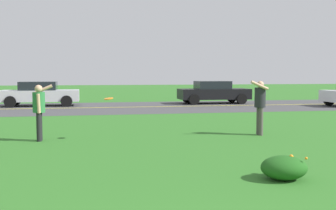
{
  "coord_description": "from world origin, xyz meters",
  "views": [
    {
      "loc": [
        -0.8,
        -2.29,
        1.88
      ],
      "look_at": [
        1.19,
        7.68,
        1.11
      ],
      "focal_mm": 43.55,
      "sensor_mm": 36.0,
      "label": 1
    }
  ],
  "objects_px": {
    "frisbee_orange": "(109,99)",
    "car_black_center_right": "(214,92)",
    "car_silver_center_left": "(40,94)",
    "person_thrower_green_shirt": "(39,107)",
    "person_catcher_dark_shirt": "(260,103)"
  },
  "relations": [
    {
      "from": "car_silver_center_left",
      "to": "car_black_center_right",
      "type": "bearing_deg",
      "value": 0.0
    },
    {
      "from": "person_thrower_green_shirt",
      "to": "frisbee_orange",
      "type": "height_order",
      "value": "person_thrower_green_shirt"
    },
    {
      "from": "person_catcher_dark_shirt",
      "to": "car_black_center_right",
      "type": "relative_size",
      "value": 0.38
    },
    {
      "from": "car_silver_center_left",
      "to": "car_black_center_right",
      "type": "distance_m",
      "value": 10.76
    },
    {
      "from": "person_catcher_dark_shirt",
      "to": "car_silver_center_left",
      "type": "height_order",
      "value": "person_catcher_dark_shirt"
    },
    {
      "from": "person_thrower_green_shirt",
      "to": "car_black_center_right",
      "type": "height_order",
      "value": "person_thrower_green_shirt"
    },
    {
      "from": "car_silver_center_left",
      "to": "car_black_center_right",
      "type": "height_order",
      "value": "same"
    },
    {
      "from": "car_silver_center_left",
      "to": "car_black_center_right",
      "type": "relative_size",
      "value": 1.0
    },
    {
      "from": "frisbee_orange",
      "to": "car_black_center_right",
      "type": "height_order",
      "value": "car_black_center_right"
    },
    {
      "from": "frisbee_orange",
      "to": "car_silver_center_left",
      "type": "relative_size",
      "value": 0.06
    },
    {
      "from": "frisbee_orange",
      "to": "car_black_center_right",
      "type": "xyz_separation_m",
      "value": [
        7.4,
        13.47,
        -0.45
      ]
    },
    {
      "from": "person_catcher_dark_shirt",
      "to": "car_silver_center_left",
      "type": "xyz_separation_m",
      "value": [
        -7.99,
        13.41,
        -0.27
      ]
    },
    {
      "from": "car_black_center_right",
      "to": "person_thrower_green_shirt",
      "type": "bearing_deg",
      "value": -125.16
    },
    {
      "from": "person_thrower_green_shirt",
      "to": "car_silver_center_left",
      "type": "distance_m",
      "value": 13.33
    },
    {
      "from": "car_silver_center_left",
      "to": "car_black_center_right",
      "type": "xyz_separation_m",
      "value": [
        10.76,
        0.0,
        0.0
      ]
    }
  ]
}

